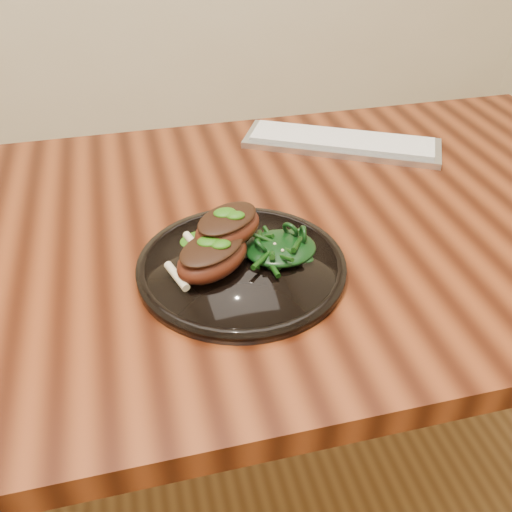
{
  "coord_description": "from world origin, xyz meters",
  "views": [
    {
      "loc": [
        -0.11,
        -0.74,
        1.25
      ],
      "look_at": [
        0.04,
        -0.13,
        0.78
      ],
      "focal_mm": 40.0,
      "sensor_mm": 36.0,
      "label": 1
    }
  ],
  "objects": [
    {
      "name": "desk",
      "position": [
        0.0,
        0.0,
        0.67
      ],
      "size": [
        1.6,
        0.8,
        0.75
      ],
      "color": "black",
      "rests_on": "ground"
    },
    {
      "name": "plate",
      "position": [
        0.02,
        -0.12,
        0.76
      ],
      "size": [
        0.29,
        0.29,
        0.02
      ],
      "color": "black",
      "rests_on": "desk"
    },
    {
      "name": "lamb_chop_front",
      "position": [
        -0.02,
        -0.13,
        0.79
      ],
      "size": [
        0.14,
        0.13,
        0.05
      ],
      "color": "#47190D",
      "rests_on": "plate"
    },
    {
      "name": "lamb_chop_back",
      "position": [
        0.01,
        -0.09,
        0.81
      ],
      "size": [
        0.13,
        0.12,
        0.05
      ],
      "color": "#47190D",
      "rests_on": "plate"
    },
    {
      "name": "herb_smear",
      "position": [
        -0.01,
        -0.06,
        0.77
      ],
      "size": [
        0.08,
        0.05,
        0.01
      ],
      "primitive_type": "ellipsoid",
      "color": "#144407",
      "rests_on": "plate"
    },
    {
      "name": "greens_heap",
      "position": [
        0.08,
        -0.12,
        0.78
      ],
      "size": [
        0.1,
        0.1,
        0.04
      ],
      "color": "black",
      "rests_on": "plate"
    },
    {
      "name": "keyboard",
      "position": [
        0.31,
        0.23,
        0.76
      ],
      "size": [
        0.39,
        0.28,
        0.02
      ],
      "color": "#B5B7BA",
      "rests_on": "desk"
    }
  ]
}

